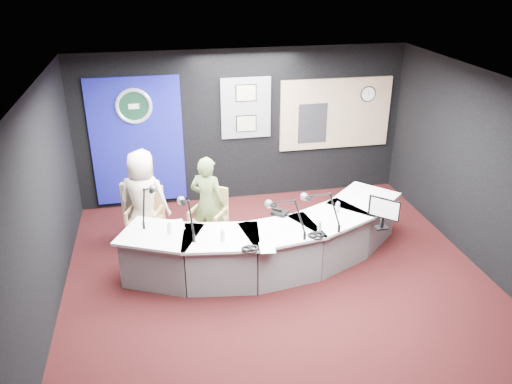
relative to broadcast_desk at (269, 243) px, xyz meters
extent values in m
plane|color=black|center=(0.05, -0.55, -0.38)|extent=(6.00, 6.00, 0.00)
cube|color=silver|center=(0.05, -0.55, 2.42)|extent=(6.00, 6.00, 0.02)
cube|color=black|center=(0.05, 2.45, 1.02)|extent=(6.00, 0.02, 2.80)
cube|color=black|center=(0.05, -3.55, 1.02)|extent=(6.00, 0.02, 2.80)
cube|color=black|center=(-2.95, -0.55, 1.02)|extent=(0.02, 6.00, 2.80)
cube|color=black|center=(3.05, -0.55, 1.02)|extent=(0.02, 6.00, 2.80)
cube|color=navy|center=(-1.85, 2.42, 0.88)|extent=(1.60, 0.05, 2.30)
torus|color=silver|center=(-1.85, 2.38, 1.52)|extent=(0.63, 0.07, 0.63)
cylinder|color=#0D301D|center=(-1.85, 2.38, 1.52)|extent=(0.48, 0.01, 0.48)
cube|color=slate|center=(0.10, 2.42, 1.38)|extent=(0.90, 0.04, 1.10)
cube|color=gray|center=(0.10, 2.39, 1.65)|extent=(0.34, 0.02, 0.27)
cube|color=gray|center=(0.10, 2.39, 1.09)|extent=(0.34, 0.02, 0.27)
cube|color=tan|center=(1.80, 2.42, 1.18)|extent=(2.12, 0.06, 1.32)
cube|color=#FBE19F|center=(1.80, 2.41, 1.18)|extent=(2.00, 0.02, 1.20)
cube|color=black|center=(1.35, 2.39, 1.03)|extent=(0.55, 0.02, 0.75)
cylinder|color=white|center=(2.40, 2.39, 1.52)|extent=(0.28, 0.01, 0.28)
cube|color=slate|center=(-1.90, 1.18, 0.24)|extent=(0.50, 0.27, 0.70)
imported|color=beige|center=(-1.79, 0.94, 0.43)|extent=(0.91, 0.73, 1.61)
imported|color=#5B6F3A|center=(-0.82, 0.72, 0.38)|extent=(0.66, 0.60, 1.52)
cube|color=black|center=(1.49, -0.55, 0.70)|extent=(0.30, 0.30, 0.27)
cube|color=black|center=(0.19, 0.15, 0.40)|extent=(0.28, 0.28, 0.05)
torus|color=black|center=(0.52, -0.58, 0.39)|extent=(0.24, 0.24, 0.04)
torus|color=black|center=(-0.43, -0.75, 0.39)|extent=(0.23, 0.23, 0.04)
cube|color=white|center=(-1.34, 0.12, 0.38)|extent=(0.25, 0.33, 0.00)
cube|color=white|center=(-0.20, -0.75, 0.38)|extent=(0.23, 0.30, 0.00)
camera|label=1|loc=(-1.48, -6.40, 3.86)|focal=36.00mm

